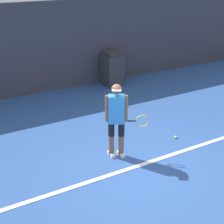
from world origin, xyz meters
The scene contains 6 objects.
ground_plane centered at (0.00, 0.00, 0.00)m, with size 24.00×24.00×0.00m, color #2D5193.
back_wall centered at (0.00, 5.09, 1.47)m, with size 24.00×0.10×2.93m.
court_baseline centered at (0.00, -0.09, 0.01)m, with size 21.60×0.10×0.01m.
tennis_player centered at (-0.16, 0.49, 0.97)m, with size 0.84×0.51×1.73m.
tennis_ball centered at (1.51, 0.47, 0.03)m, with size 0.07×0.07×0.07m.
covered_chair centered at (1.93, 4.62, 0.57)m, with size 0.61×0.74×1.19m.
Camera 1 is at (-3.08, -4.73, 3.96)m, focal length 50.00 mm.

